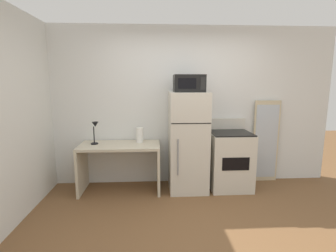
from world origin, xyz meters
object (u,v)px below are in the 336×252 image
at_px(desk, 120,158).
at_px(oven_range, 230,160).
at_px(refrigerator, 188,142).
at_px(paper_towel_roll, 140,135).
at_px(desk_lamp, 95,129).
at_px(leaning_mirror, 266,141).
at_px(microwave, 189,83).

xyz_separation_m(desk, oven_range, (1.75, 0.01, -0.06)).
bearing_deg(refrigerator, oven_range, 0.88).
bearing_deg(paper_towel_roll, desk, -160.25).
height_order(desk, oven_range, oven_range).
xyz_separation_m(desk_lamp, oven_range, (2.12, -0.01, -0.52)).
distance_m(desk, refrigerator, 1.09).
bearing_deg(oven_range, refrigerator, -179.12).
distance_m(paper_towel_roll, leaning_mirror, 2.15).
bearing_deg(leaning_mirror, desk, -173.84).
bearing_deg(desk_lamp, microwave, -1.60).
height_order(paper_towel_roll, leaning_mirror, leaning_mirror).
height_order(paper_towel_roll, microwave, microwave).
bearing_deg(desk, microwave, -1.24).
relative_size(paper_towel_roll, refrigerator, 0.15).
bearing_deg(oven_range, desk_lamp, 179.77).
relative_size(desk, paper_towel_roll, 5.15).
bearing_deg(microwave, refrigerator, 90.32).
distance_m(paper_towel_roll, microwave, 1.12).
bearing_deg(desk_lamp, refrigerator, -0.75).
height_order(desk, desk_lamp, desk_lamp).
bearing_deg(desk, leaning_mirror, 6.16).
bearing_deg(leaning_mirror, oven_range, -159.82).
height_order(desk_lamp, oven_range, desk_lamp).
xyz_separation_m(desk_lamp, microwave, (1.44, -0.04, 0.69)).
xyz_separation_m(desk, paper_towel_roll, (0.30, 0.11, 0.34)).
distance_m(microwave, oven_range, 1.39).
relative_size(microwave, leaning_mirror, 0.33).
bearing_deg(paper_towel_roll, microwave, -9.87).
relative_size(desk_lamp, refrigerator, 0.23).
bearing_deg(leaning_mirror, microwave, -168.23).
bearing_deg(desk_lamp, paper_towel_roll, 7.77).
distance_m(desk_lamp, refrigerator, 1.45).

